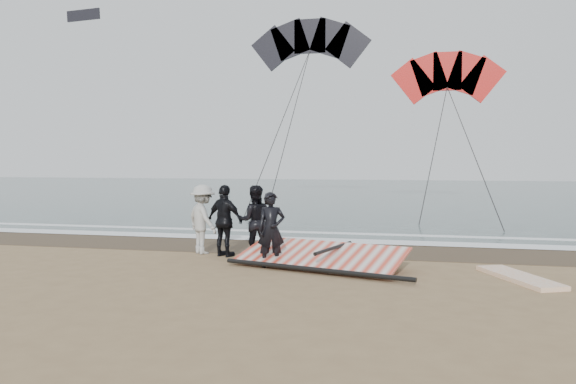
# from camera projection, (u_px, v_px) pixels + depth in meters

# --- Properties ---
(ground) EXTENTS (120.00, 120.00, 0.00)m
(ground) POSITION_uv_depth(u_px,v_px,m) (283.00, 284.00, 10.74)
(ground) COLOR #8C704C
(ground) RESTS_ON ground
(sea) EXTENTS (120.00, 54.00, 0.02)m
(sea) POSITION_uv_depth(u_px,v_px,m) (383.00, 192.00, 42.86)
(sea) COLOR #233838
(sea) RESTS_ON ground
(wet_sand) EXTENTS (120.00, 2.80, 0.01)m
(wet_sand) POSITION_uv_depth(u_px,v_px,m) (322.00, 248.00, 15.12)
(wet_sand) COLOR #4C3D2B
(wet_sand) RESTS_ON ground
(foam_near) EXTENTS (120.00, 0.90, 0.01)m
(foam_near) POSITION_uv_depth(u_px,v_px,m) (330.00, 240.00, 16.48)
(foam_near) COLOR white
(foam_near) RESTS_ON sea
(foam_far) EXTENTS (120.00, 0.45, 0.01)m
(foam_far) POSITION_uv_depth(u_px,v_px,m) (338.00, 233.00, 18.14)
(foam_far) COLOR white
(foam_far) RESTS_ON sea
(man_main) EXTENTS (0.71, 0.60, 1.67)m
(man_main) POSITION_uv_depth(u_px,v_px,m) (271.00, 230.00, 12.45)
(man_main) COLOR black
(man_main) RESTS_ON ground
(board_white) EXTENTS (1.47, 2.26, 0.09)m
(board_white) POSITION_uv_depth(u_px,v_px,m) (519.00, 277.00, 11.15)
(board_white) COLOR white
(board_white) RESTS_ON ground
(board_cream) EXTENTS (1.49, 2.38, 0.10)m
(board_cream) POSITION_uv_depth(u_px,v_px,m) (311.00, 254.00, 13.99)
(board_cream) COLOR beige
(board_cream) RESTS_ON ground
(trio_cluster) EXTENTS (2.56, 1.30, 1.78)m
(trio_cluster) POSITION_uv_depth(u_px,v_px,m) (225.00, 220.00, 14.01)
(trio_cluster) COLOR black
(trio_cluster) RESTS_ON ground
(sail_rig) EXTENTS (4.18, 2.67, 0.50)m
(sail_rig) POSITION_uv_depth(u_px,v_px,m) (318.00, 258.00, 12.54)
(sail_rig) COLOR black
(sail_rig) RESTS_ON ground
(kite_red) EXTENTS (6.26, 5.76, 12.93)m
(kite_red) POSITION_uv_depth(u_px,v_px,m) (447.00, 80.00, 29.23)
(kite_red) COLOR red
(kite_red) RESTS_ON ground
(kite_dark) EXTENTS (8.11, 5.42, 13.83)m
(kite_dark) POSITION_uv_depth(u_px,v_px,m) (310.00, 47.00, 33.00)
(kite_dark) COLOR black
(kite_dark) RESTS_ON ground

